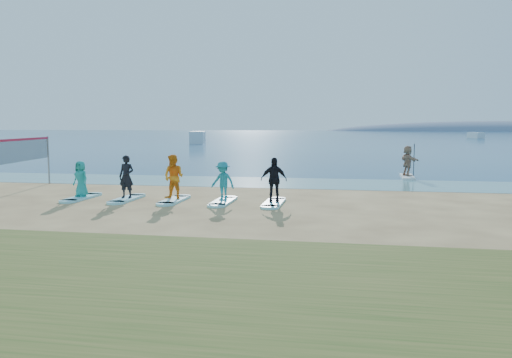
% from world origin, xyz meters
% --- Properties ---
extents(ground, '(600.00, 600.00, 0.00)m').
position_xyz_m(ground, '(0.00, 0.00, 0.00)').
color(ground, tan).
rests_on(ground, ground).
extents(shallow_water, '(600.00, 600.00, 0.00)m').
position_xyz_m(shallow_water, '(0.00, 10.50, 0.01)').
color(shallow_water, teal).
rests_on(shallow_water, ground).
extents(ocean, '(600.00, 600.00, 0.00)m').
position_xyz_m(ocean, '(0.00, 160.00, 0.01)').
color(ocean, navy).
rests_on(ocean, ground).
extents(island_ridge, '(220.00, 56.00, 18.00)m').
position_xyz_m(island_ridge, '(95.00, 300.00, 0.00)').
color(island_ridge, slate).
rests_on(island_ridge, ground).
extents(volleyball_net, '(1.93, 8.90, 2.50)m').
position_xyz_m(volleyball_net, '(-10.33, 3.52, 1.90)').
color(volleyball_net, gray).
rests_on(volleyball_net, ground).
extents(paddleboard, '(0.82, 3.02, 0.12)m').
position_xyz_m(paddleboard, '(7.78, 14.39, 0.06)').
color(paddleboard, silver).
rests_on(paddleboard, ground).
extents(paddleboarder, '(1.16, 1.71, 1.77)m').
position_xyz_m(paddleboarder, '(7.78, 14.39, 1.01)').
color(paddleboarder, tan).
rests_on(paddleboarder, paddleboard).
extents(boat_offshore_a, '(4.22, 9.07, 2.08)m').
position_xyz_m(boat_offshore_a, '(-21.07, 67.25, 0.00)').
color(boat_offshore_a, silver).
rests_on(boat_offshore_a, ground).
extents(boat_offshore_b, '(2.80, 6.65, 1.43)m').
position_xyz_m(boat_offshore_b, '(35.48, 114.46, 0.00)').
color(boat_offshore_b, silver).
rests_on(boat_offshore_b, ground).
extents(surfboard_0, '(0.70, 2.20, 0.09)m').
position_xyz_m(surfboard_0, '(-6.71, 3.16, 0.04)').
color(surfboard_0, '#A0F2F7').
rests_on(surfboard_0, ground).
extents(student_0, '(0.85, 0.68, 1.50)m').
position_xyz_m(student_0, '(-6.71, 3.16, 0.84)').
color(student_0, teal).
rests_on(student_0, surfboard_0).
extents(surfboard_1, '(0.70, 2.20, 0.09)m').
position_xyz_m(surfboard_1, '(-4.67, 3.16, 0.04)').
color(surfboard_1, '#A0F2F7').
rests_on(surfboard_1, ground).
extents(student_1, '(0.67, 0.47, 1.76)m').
position_xyz_m(student_1, '(-4.67, 3.16, 0.97)').
color(student_1, black).
rests_on(student_1, surfboard_1).
extents(surfboard_2, '(0.70, 2.20, 0.09)m').
position_xyz_m(surfboard_2, '(-2.63, 3.16, 0.04)').
color(surfboard_2, '#A0F2F7').
rests_on(surfboard_2, ground).
extents(student_2, '(1.01, 0.87, 1.81)m').
position_xyz_m(student_2, '(-2.63, 3.16, 0.99)').
color(student_2, orange).
rests_on(student_2, surfboard_2).
extents(surfboard_3, '(0.70, 2.20, 0.09)m').
position_xyz_m(surfboard_3, '(-0.59, 3.16, 0.04)').
color(surfboard_3, '#A0F2F7').
rests_on(surfboard_3, ground).
extents(student_3, '(1.12, 0.82, 1.55)m').
position_xyz_m(student_3, '(-0.59, 3.16, 0.87)').
color(student_3, teal).
rests_on(student_3, surfboard_3).
extents(surfboard_4, '(0.70, 2.20, 0.09)m').
position_xyz_m(surfboard_4, '(1.45, 3.16, 0.04)').
color(surfboard_4, '#A0F2F7').
rests_on(surfboard_4, ground).
extents(student_4, '(1.07, 0.56, 1.74)m').
position_xyz_m(student_4, '(1.45, 3.16, 0.96)').
color(student_4, black).
rests_on(student_4, surfboard_4).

